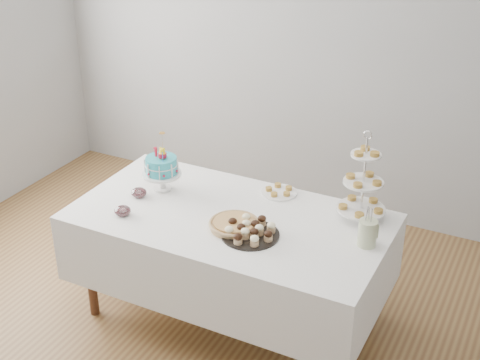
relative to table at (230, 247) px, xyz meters
The scene contains 12 objects.
floor 0.62m from the table, 90.00° to the right, with size 5.00×5.00×0.00m, color brown.
walls 0.86m from the table, 90.00° to the right, with size 5.04×4.04×2.70m.
table is the anchor object (origin of this frame).
birthday_cake 0.65m from the table, 169.03° to the left, with size 0.25×0.25×0.39m.
cupcake_tray 0.37m from the table, 34.79° to the right, with size 0.34×0.34×0.08m.
pie 0.30m from the table, 51.28° to the right, with size 0.30×0.30×0.05m.
tiered_stand 0.92m from the table, 25.16° to the left, with size 0.29×0.29×0.57m.
plate_stack 0.85m from the table, 29.74° to the left, with size 0.17×0.17×0.06m.
pastry_plate 0.49m from the table, 69.18° to the left, with size 0.23×0.23×0.04m.
jam_bowl_a 0.70m from the table, 153.89° to the right, with size 0.10×0.10×0.06m.
jam_bowl_b 0.68m from the table, behind, with size 0.10×0.10×0.06m.
utensil_pitcher 0.90m from the table, ahead, with size 0.11×0.11×0.24m.
Camera 1 is at (1.65, -2.80, 2.80)m, focal length 50.00 mm.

